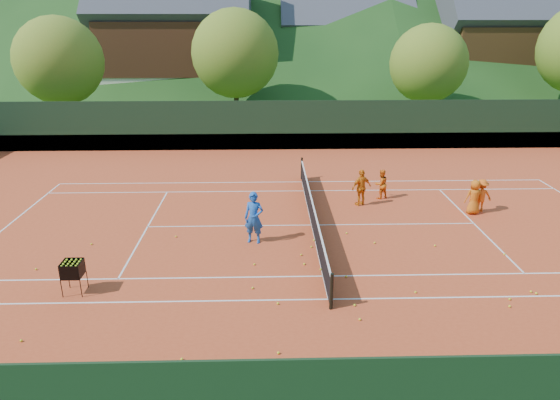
{
  "coord_description": "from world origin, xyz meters",
  "views": [
    {
      "loc": [
        -1.74,
        -17.95,
        7.64
      ],
      "look_at": [
        -1.25,
        0.0,
        1.08
      ],
      "focal_mm": 32.0,
      "sensor_mm": 36.0,
      "label": 1
    }
  ],
  "objects_px": {
    "ball_hopper": "(72,270)",
    "chalet_mid": "(343,46)",
    "student_a": "(381,184)",
    "chalet_left": "(175,41)",
    "coach": "(254,218)",
    "student_c": "(474,197)",
    "tennis_net": "(312,213)",
    "student_b": "(361,187)",
    "chalet_right": "(499,45)",
    "student_d": "(481,196)"
  },
  "relations": [
    {
      "from": "tennis_net",
      "to": "student_b",
      "type": "bearing_deg",
      "value": 43.51
    },
    {
      "from": "coach",
      "to": "tennis_net",
      "type": "bearing_deg",
      "value": 46.56
    },
    {
      "from": "student_b",
      "to": "student_d",
      "type": "relative_size",
      "value": 1.14
    },
    {
      "from": "tennis_net",
      "to": "chalet_right",
      "type": "relative_size",
      "value": 1.01
    },
    {
      "from": "chalet_right",
      "to": "student_c",
      "type": "bearing_deg",
      "value": -114.61
    },
    {
      "from": "tennis_net",
      "to": "chalet_right",
      "type": "distance_m",
      "value": 36.37
    },
    {
      "from": "student_b",
      "to": "student_c",
      "type": "height_order",
      "value": "student_b"
    },
    {
      "from": "tennis_net",
      "to": "student_c",
      "type": "bearing_deg",
      "value": 8.82
    },
    {
      "from": "tennis_net",
      "to": "chalet_mid",
      "type": "distance_m",
      "value": 34.81
    },
    {
      "from": "student_c",
      "to": "chalet_left",
      "type": "bearing_deg",
      "value": -64.51
    },
    {
      "from": "student_c",
      "to": "student_b",
      "type": "bearing_deg",
      "value": -18.86
    },
    {
      "from": "student_b",
      "to": "chalet_left",
      "type": "relative_size",
      "value": 0.12
    },
    {
      "from": "coach",
      "to": "chalet_mid",
      "type": "xyz_separation_m",
      "value": [
        8.22,
        35.5,
        4.02
      ]
    },
    {
      "from": "chalet_left",
      "to": "tennis_net",
      "type": "bearing_deg",
      "value": -71.57
    },
    {
      "from": "tennis_net",
      "to": "chalet_left",
      "type": "height_order",
      "value": "chalet_left"
    },
    {
      "from": "student_c",
      "to": "student_a",
      "type": "bearing_deg",
      "value": -34.84
    },
    {
      "from": "coach",
      "to": "ball_hopper",
      "type": "height_order",
      "value": "coach"
    },
    {
      "from": "coach",
      "to": "chalet_mid",
      "type": "distance_m",
      "value": 36.67
    },
    {
      "from": "student_a",
      "to": "chalet_left",
      "type": "relative_size",
      "value": 0.1
    },
    {
      "from": "chalet_right",
      "to": "student_a",
      "type": "bearing_deg",
      "value": -121.71
    },
    {
      "from": "student_d",
      "to": "chalet_mid",
      "type": "xyz_separation_m",
      "value": [
        -1.13,
        32.7,
        4.27
      ]
    },
    {
      "from": "chalet_mid",
      "to": "coach",
      "type": "bearing_deg",
      "value": -103.04
    },
    {
      "from": "coach",
      "to": "ball_hopper",
      "type": "distance_m",
      "value": 6.21
    },
    {
      "from": "ball_hopper",
      "to": "chalet_mid",
      "type": "xyz_separation_m",
      "value": [
        13.42,
        38.88,
        4.22
      ]
    },
    {
      "from": "student_c",
      "to": "ball_hopper",
      "type": "distance_m",
      "value": 15.35
    },
    {
      "from": "coach",
      "to": "student_a",
      "type": "height_order",
      "value": "coach"
    },
    {
      "from": "student_d",
      "to": "chalet_mid",
      "type": "distance_m",
      "value": 33.0
    },
    {
      "from": "coach",
      "to": "student_c",
      "type": "xyz_separation_m",
      "value": [
        8.96,
        2.55,
        -0.22
      ]
    },
    {
      "from": "chalet_left",
      "to": "chalet_mid",
      "type": "height_order",
      "value": "chalet_left"
    },
    {
      "from": "student_c",
      "to": "tennis_net",
      "type": "relative_size",
      "value": 0.12
    },
    {
      "from": "student_b",
      "to": "tennis_net",
      "type": "distance_m",
      "value": 3.18
    },
    {
      "from": "student_c",
      "to": "tennis_net",
      "type": "bearing_deg",
      "value": 4.28
    },
    {
      "from": "chalet_left",
      "to": "coach",
      "type": "bearing_deg",
      "value": -76.14
    },
    {
      "from": "student_c",
      "to": "student_d",
      "type": "relative_size",
      "value": 1.04
    },
    {
      "from": "coach",
      "to": "chalet_right",
      "type": "distance_m",
      "value": 38.79
    },
    {
      "from": "chalet_left",
      "to": "chalet_mid",
      "type": "distance_m",
      "value": 16.51
    },
    {
      "from": "student_a",
      "to": "student_c",
      "type": "xyz_separation_m",
      "value": [
        3.4,
        -1.99,
        0.06
      ]
    },
    {
      "from": "tennis_net",
      "to": "chalet_left",
      "type": "bearing_deg",
      "value": 108.43
    },
    {
      "from": "coach",
      "to": "chalet_right",
      "type": "relative_size",
      "value": 0.16
    },
    {
      "from": "student_c",
      "to": "chalet_left",
      "type": "distance_m",
      "value": 33.8
    },
    {
      "from": "student_b",
      "to": "student_d",
      "type": "xyz_separation_m",
      "value": [
        4.83,
        -0.88,
        -0.1
      ]
    },
    {
      "from": "chalet_left",
      "to": "chalet_right",
      "type": "height_order",
      "value": "chalet_left"
    },
    {
      "from": "student_b",
      "to": "student_a",
      "type": "bearing_deg",
      "value": -165.3
    },
    {
      "from": "student_a",
      "to": "student_b",
      "type": "height_order",
      "value": "student_b"
    },
    {
      "from": "student_b",
      "to": "chalet_right",
      "type": "distance_m",
      "value": 33.27
    },
    {
      "from": "student_c",
      "to": "ball_hopper",
      "type": "relative_size",
      "value": 1.46
    },
    {
      "from": "ball_hopper",
      "to": "chalet_mid",
      "type": "height_order",
      "value": "chalet_mid"
    },
    {
      "from": "student_a",
      "to": "chalet_left",
      "type": "distance_m",
      "value": 30.49
    },
    {
      "from": "chalet_mid",
      "to": "chalet_right",
      "type": "distance_m",
      "value": 14.56
    },
    {
      "from": "tennis_net",
      "to": "ball_hopper",
      "type": "bearing_deg",
      "value": -146.65
    }
  ]
}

